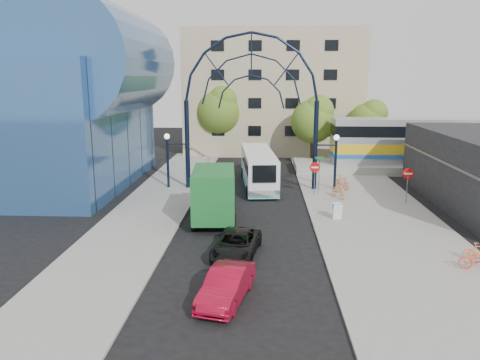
# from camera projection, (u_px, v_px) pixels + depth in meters

# --- Properties ---
(ground) EXTENTS (120.00, 120.00, 0.00)m
(ground) POSITION_uv_depth(u_px,v_px,m) (243.00, 254.00, 23.56)
(ground) COLOR black
(ground) RESTS_ON ground
(sidewalk_east) EXTENTS (8.00, 56.00, 0.12)m
(sidewalk_east) POSITION_uv_depth(u_px,v_px,m) (384.00, 230.00, 27.06)
(sidewalk_east) COLOR gray
(sidewalk_east) RESTS_ON ground
(plaza_west) EXTENTS (5.00, 50.00, 0.12)m
(plaza_west) POSITION_uv_depth(u_px,v_px,m) (145.00, 217.00, 29.72)
(plaza_west) COLOR gray
(plaza_west) RESTS_ON ground
(gateway_arch) EXTENTS (13.64, 0.44, 12.10)m
(gateway_arch) POSITION_uv_depth(u_px,v_px,m) (251.00, 80.00, 35.38)
(gateway_arch) COLOR black
(gateway_arch) RESTS_ON ground
(stop_sign) EXTENTS (0.80, 0.07, 2.50)m
(stop_sign) POSITION_uv_depth(u_px,v_px,m) (315.00, 170.00, 34.60)
(stop_sign) COLOR slate
(stop_sign) RESTS_ON sidewalk_east
(do_not_enter_sign) EXTENTS (0.76, 0.07, 2.48)m
(do_not_enter_sign) POSITION_uv_depth(u_px,v_px,m) (408.00, 177.00, 32.35)
(do_not_enter_sign) COLOR slate
(do_not_enter_sign) RESTS_ON sidewalk_east
(street_name_sign) EXTENTS (0.70, 0.70, 2.80)m
(street_name_sign) POSITION_uv_depth(u_px,v_px,m) (319.00, 167.00, 35.14)
(street_name_sign) COLOR slate
(street_name_sign) RESTS_ON sidewalk_east
(sandwich_board) EXTENTS (0.55, 0.61, 0.99)m
(sandwich_board) POSITION_uv_depth(u_px,v_px,m) (337.00, 209.00, 28.96)
(sandwich_board) COLOR white
(sandwich_board) RESTS_ON sidewalk_east
(transit_hall) EXTENTS (16.50, 18.00, 14.50)m
(transit_hall) POSITION_uv_depth(u_px,v_px,m) (61.00, 103.00, 37.51)
(transit_hall) COLOR #2E578E
(transit_hall) RESTS_ON ground
(apartment_block) EXTENTS (20.00, 12.10, 14.00)m
(apartment_block) POSITION_uv_depth(u_px,v_px,m) (273.00, 92.00, 56.07)
(apartment_block) COLOR tan
(apartment_block) RESTS_ON ground
(train_platform) EXTENTS (32.00, 5.00, 0.80)m
(train_platform) POSITION_uv_depth(u_px,v_px,m) (465.00, 168.00, 43.95)
(train_platform) COLOR gray
(train_platform) RESTS_ON ground
(train_car) EXTENTS (25.10, 3.05, 4.20)m
(train_car) POSITION_uv_depth(u_px,v_px,m) (468.00, 141.00, 43.41)
(train_car) COLOR #B7B7BC
(train_car) RESTS_ON train_platform
(tree_north_a) EXTENTS (4.48, 4.48, 7.00)m
(tree_north_a) POSITION_uv_depth(u_px,v_px,m) (314.00, 119.00, 47.56)
(tree_north_a) COLOR #382314
(tree_north_a) RESTS_ON ground
(tree_north_b) EXTENTS (5.12, 5.12, 8.00)m
(tree_north_b) POSITION_uv_depth(u_px,v_px,m) (220.00, 109.00, 51.81)
(tree_north_b) COLOR #382314
(tree_north_b) RESTS_ON ground
(tree_north_c) EXTENTS (4.16, 4.16, 6.50)m
(tree_north_c) POSITION_uv_depth(u_px,v_px,m) (369.00, 120.00, 49.28)
(tree_north_c) COLOR #382314
(tree_north_c) RESTS_ON ground
(city_bus) EXTENTS (3.25, 10.52, 2.85)m
(city_bus) POSITION_uv_depth(u_px,v_px,m) (258.00, 168.00, 38.28)
(city_bus) COLOR white
(city_bus) RESTS_ON ground
(green_truck) EXTENTS (2.97, 6.83, 3.37)m
(green_truck) POSITION_uv_depth(u_px,v_px,m) (214.00, 193.00, 29.00)
(green_truck) COLOR black
(green_truck) RESTS_ON ground
(black_suv) EXTENTS (2.63, 4.63, 1.22)m
(black_suv) POSITION_uv_depth(u_px,v_px,m) (236.00, 244.00, 23.27)
(black_suv) COLOR black
(black_suv) RESTS_ON ground
(red_sedan) EXTENTS (2.26, 4.23, 1.33)m
(red_sedan) POSITION_uv_depth(u_px,v_px,m) (227.00, 285.00, 18.55)
(red_sedan) COLOR maroon
(red_sedan) RESTS_ON ground
(bike_near_a) EXTENTS (1.24, 2.00, 0.99)m
(bike_near_a) POSITION_uv_depth(u_px,v_px,m) (338.00, 191.00, 34.13)
(bike_near_a) COLOR orange
(bike_near_a) RESTS_ON sidewalk_east
(bike_near_b) EXTENTS (1.30, 1.84, 1.09)m
(bike_near_b) POSITION_uv_depth(u_px,v_px,m) (342.00, 182.00, 36.72)
(bike_near_b) COLOR orange
(bike_near_b) RESTS_ON sidewalk_east
(bike_far_b) EXTENTS (1.54, 0.79, 0.89)m
(bike_far_b) POSITION_uv_depth(u_px,v_px,m) (480.00, 252.00, 22.34)
(bike_far_b) COLOR orange
(bike_far_b) RESTS_ON sidewalk_east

